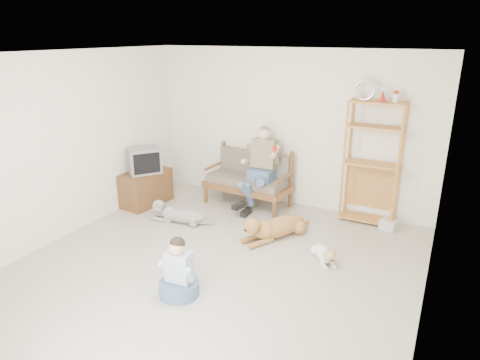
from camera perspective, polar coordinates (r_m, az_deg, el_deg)
The scene contains 16 objects.
floor at distance 5.63m, azimuth -4.14°, elevation -12.29°, with size 5.50×5.50×0.00m, color #BBB5A4.
ceiling at distance 4.81m, azimuth -4.92°, elevation 16.36°, with size 5.50×5.50×0.00m, color white.
wall_back at distance 7.46m, azimuth 6.56°, elevation 6.76°, with size 5.00×5.00×0.00m, color silver.
wall_left at distance 6.67m, azimuth -23.26°, elevation 3.85°, with size 5.50×5.50×0.00m, color silver.
wall_right at distance 4.39m, azimuth 24.77°, elevation -3.78°, with size 5.50×5.50×0.00m, color silver.
loveseat at distance 7.59m, azimuth 1.21°, elevation 0.32°, with size 1.55×0.82×0.95m.
man at distance 7.22m, azimuth 2.33°, elevation 0.82°, with size 0.55×0.79×1.28m.
etagere at distance 7.00m, azimuth 17.17°, elevation 2.26°, with size 0.87×0.38×2.27m.
book_stack at distance 7.11m, azimuth 19.18°, elevation -5.65°, with size 0.25×0.18×0.16m, color white.
tv_stand at distance 7.82m, azimuth -12.49°, elevation -1.03°, with size 0.59×0.95×0.60m.
crt_tv at distance 7.62m, azimuth -12.67°, elevation 2.57°, with size 0.66×0.68×0.44m.
wall_outlet at distance 8.23m, azimuth -1.91°, elevation 0.45°, with size 0.12×0.02×0.08m, color white.
golden_retriever at distance 6.44m, azimuth 4.55°, elevation -6.31°, with size 0.76×1.25×0.41m.
shaggy_dog at distance 7.04m, azimuth -8.39°, elevation -4.50°, with size 1.12×0.38×0.33m.
terrier at distance 5.93m, azimuth 11.28°, elevation -9.69°, with size 0.46×0.57×0.26m.
child at distance 5.13m, azimuth -8.16°, elevation -12.33°, with size 0.47×0.47×0.74m.
Camera 1 is at (2.52, -4.10, 2.92)m, focal length 32.00 mm.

